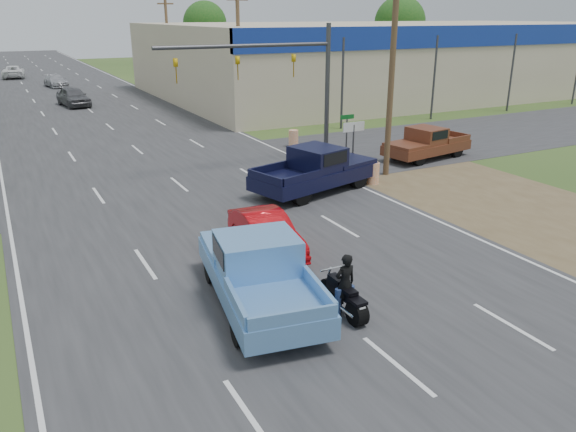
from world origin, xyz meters
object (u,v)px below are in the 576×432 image
motorcycle (346,299)px  brown_pickup (425,143)px  distant_car_grey (73,97)px  rider (345,287)px  red_convertible (266,233)px  blue_pickup (257,269)px  navy_pickup (318,169)px  distant_car_silver (56,81)px  distant_car_white (13,72)px

motorcycle → brown_pickup: bearing=42.9°
distant_car_grey → rider: bearing=-97.7°
red_convertible → blue_pickup: 3.46m
motorcycle → blue_pickup: size_ratio=0.34×
motorcycle → brown_pickup: (13.12, 12.20, 0.39)m
distant_car_grey → navy_pickup: bearing=-88.1°
rider → brown_pickup: size_ratio=0.30×
rider → red_convertible: bearing=-89.9°
blue_pickup → rider: bearing=-34.9°
motorcycle → distant_car_silver: size_ratio=0.47×
motorcycle → rider: bearing=90.0°
motorcycle → navy_pickup: navy_pickup is taller
red_convertible → motorcycle: (0.01, -4.72, -0.18)m
rider → distant_car_grey: 40.54m
red_convertible → motorcycle: bearing=-86.3°
navy_pickup → brown_pickup: size_ratio=1.18×
rider → blue_pickup: blue_pickup is taller
blue_pickup → distant_car_white: bearing=101.9°
brown_pickup → rider: bearing=123.8°
rider → distant_car_white: rider is taller
blue_pickup → navy_pickup: navy_pickup is taller
distant_car_grey → distant_car_silver: 15.13m
motorcycle → rider: rider is taller
distant_car_silver → red_convertible: bearing=-97.4°
brown_pickup → distant_car_grey: brown_pickup is taller
distant_car_silver → blue_pickup: bearing=-99.3°
motorcycle → red_convertible: bearing=90.1°
blue_pickup → distant_car_grey: blue_pickup is taller
motorcycle → brown_pickup: size_ratio=0.39×
motorcycle → distant_car_grey: bearing=91.4°
rider → blue_pickup: size_ratio=0.26×
rider → blue_pickup: (-1.70, 1.67, 0.17)m
distant_car_white → navy_pickup: bearing=103.4°
motorcycle → brown_pickup: 17.92m
navy_pickup → brown_pickup: 8.49m
motorcycle → distant_car_grey: 40.59m
brown_pickup → distant_car_silver: 45.66m
distant_car_grey → distant_car_white: (-3.23, 27.32, -0.05)m
blue_pickup → navy_pickup: bearing=60.3°
rider → distant_car_silver: 55.66m
rider → distant_car_silver: rider is taller
motorcycle → distant_car_grey: size_ratio=0.44×
motorcycle → distant_car_white: size_ratio=0.38×
red_convertible → brown_pickup: bearing=33.3°
rider → distant_car_white: bearing=-86.4°
red_convertible → distant_car_silver: bearing=94.4°
rider → distant_car_white: size_ratio=0.30×
distant_car_silver → distant_car_white: bearing=97.8°
brown_pickup → distant_car_silver: (-13.83, 43.51, -0.22)m
blue_pickup → distant_car_grey: size_ratio=1.31×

